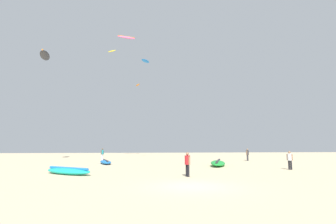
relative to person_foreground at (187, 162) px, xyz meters
name	(u,v)px	position (x,y,z in m)	size (l,w,h in m)	color
ground_plane	(192,186)	(-0.52, -4.43, -1.04)	(120.00, 120.00, 0.00)	beige
person_foreground	(187,162)	(0.00, 0.00, 0.00)	(0.40, 0.55, 1.79)	black
person_midground	(290,159)	(10.55, 4.42, -0.03)	(0.39, 0.50, 1.73)	black
person_left	(102,153)	(-9.47, 21.57, -0.01)	(0.40, 0.49, 1.77)	silver
person_right	(247,154)	(11.91, 17.88, -0.03)	(0.45, 0.44, 1.74)	#2D2D33
kite_grounded_near	(68,171)	(-9.22, 2.45, -0.77)	(4.63, 3.81, 0.61)	#19B29E
kite_grounded_mid	(218,163)	(5.00, 9.30, -0.73)	(3.29, 5.64, 0.71)	green
kite_grounded_far	(106,162)	(-7.80, 13.37, -0.80)	(2.27, 4.41, 0.51)	blue
kite_aloft_0	(45,55)	(-17.76, 19.01, 14.25)	(2.00, 4.46, 0.90)	#2D2D33
kite_aloft_1	(126,37)	(-6.83, 30.59, 22.36)	(3.73, 1.96, 0.87)	#E5598C
kite_aloft_2	(138,85)	(-4.59, 36.44, 14.13)	(1.18, 2.31, 0.41)	orange
kite_aloft_3	(145,61)	(-3.06, 22.77, 15.10)	(1.68, 1.99, 0.44)	blue
kite_aloft_4	(112,51)	(-10.26, 35.89, 21.37)	(2.07, 1.65, 0.53)	yellow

